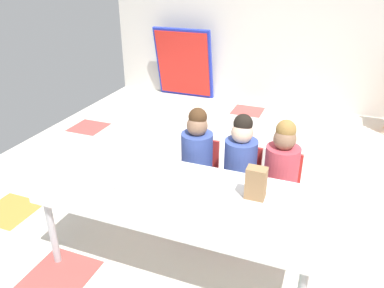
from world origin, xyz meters
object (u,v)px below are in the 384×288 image
craft_table (183,199)px  seated_child_far_right (282,165)px  seated_child_near_camera (197,150)px  folded_activity_table (184,64)px  paper_plate_near_edge (121,187)px  paper_bag_brown (256,183)px  donut_powdered_on_plate (120,185)px  paper_plate_center_table (172,180)px  seated_child_middle_seat (241,158)px

craft_table → seated_child_far_right: bearing=49.4°
seated_child_near_camera → folded_activity_table: folded_activity_table is taller
paper_plate_near_edge → seated_child_near_camera: bearing=68.7°
seated_child_near_camera → paper_bag_brown: bearing=-40.9°
folded_activity_table → paper_bag_brown: bearing=-60.4°
donut_powdered_on_plate → paper_bag_brown: bearing=13.9°
seated_child_far_right → folded_activity_table: folded_activity_table is taller
seated_child_near_camera → paper_plate_center_table: size_ratio=5.10×
seated_child_far_right → paper_plate_near_edge: size_ratio=5.10×
seated_child_far_right → paper_plate_center_table: bearing=-143.2°
seated_child_middle_seat → donut_powdered_on_plate: seated_child_middle_seat is taller
seated_child_near_camera → donut_powdered_on_plate: 0.79m
craft_table → paper_bag_brown: (0.46, 0.13, 0.15)m
craft_table → seated_child_middle_seat: 0.69m
seated_child_near_camera → seated_child_far_right: size_ratio=1.00×
seated_child_far_right → donut_powdered_on_plate: (-0.98, -0.73, 0.03)m
seated_child_middle_seat → seated_child_far_right: size_ratio=1.00×
seated_child_near_camera → folded_activity_table: size_ratio=0.84×
seated_child_near_camera → seated_child_far_right: same height
paper_bag_brown → paper_plate_near_edge: paper_bag_brown is taller
seated_child_near_camera → paper_plate_near_edge: size_ratio=5.10×
craft_table → folded_activity_table: folded_activity_table is taller
paper_plate_near_edge → donut_powdered_on_plate: size_ratio=1.76×
paper_bag_brown → donut_powdered_on_plate: (-0.88, -0.22, -0.09)m
seated_child_near_camera → craft_table: bearing=-77.9°
seated_child_middle_seat → folded_activity_table: 3.18m
paper_plate_near_edge → seated_child_middle_seat: bearing=48.3°
paper_plate_center_table → folded_activity_table: bearing=111.0°
paper_plate_near_edge → paper_plate_center_table: 0.36m
seated_child_middle_seat → paper_plate_near_edge: (-0.65, -0.73, 0.01)m
folded_activity_table → paper_bag_brown: size_ratio=4.94×
seated_child_middle_seat → seated_child_far_right: 0.32m
craft_table → donut_powdered_on_plate: (-0.42, -0.09, 0.06)m
paper_plate_center_table → paper_plate_near_edge: bearing=-142.7°
craft_table → paper_plate_near_edge: (-0.42, -0.09, 0.05)m
seated_child_middle_seat → folded_activity_table: folded_activity_table is taller
seated_child_far_right → paper_plate_near_edge: 1.22m
seated_child_middle_seat → seated_child_far_right: same height
craft_table → folded_activity_table: bearing=112.3°
paper_plate_near_edge → folded_activity_table: bearing=105.5°
craft_table → seated_child_near_camera: (-0.14, 0.65, 0.04)m
folded_activity_table → paper_plate_near_edge: (0.96, -3.47, 0.03)m
craft_table → paper_plate_center_table: paper_plate_center_table is taller
seated_child_far_right → folded_activity_table: 3.35m
seated_child_near_camera → paper_plate_center_table: seated_child_near_camera is taller
seated_child_far_right → folded_activity_table: (-1.94, 2.74, -0.02)m
craft_table → seated_child_middle_seat: bearing=70.4°
seated_child_far_right → seated_child_middle_seat: bearing=180.0°
seated_child_middle_seat → folded_activity_table: size_ratio=0.84×
seated_child_far_right → paper_plate_near_edge: (-0.98, -0.73, 0.01)m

